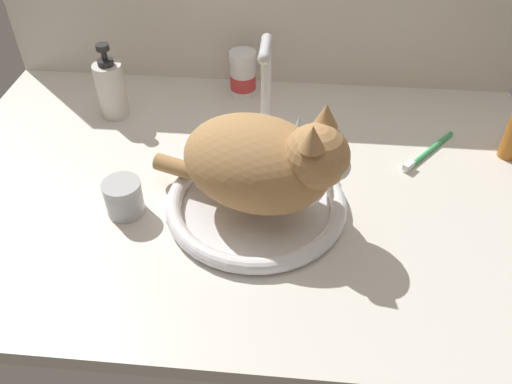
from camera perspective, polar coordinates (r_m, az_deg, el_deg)
The scene contains 9 objects.
countertop at distance 99.87cm, azimuth -1.53°, elevation 0.31°, with size 119.13×77.76×3.00cm, color silver.
backsplash_wall at distance 123.78cm, azimuth 0.51°, elevation 19.81°, with size 119.13×2.40×42.97cm, color silver.
sink_basin at distance 92.77cm, azimuth 0.00°, elevation -1.26°, with size 32.21×32.21×2.85cm.
faucet at distance 104.70cm, azimuth 1.07°, elevation 9.52°, with size 16.93×10.59×23.35cm.
cat at distance 85.82cm, azimuth 1.17°, elevation 3.19°, with size 35.17×25.58×19.78cm.
pill_bottle at distance 122.59cm, azimuth -1.43°, elevation 12.62°, with size 6.06×6.06×10.85cm.
soap_pump_bottle at distance 118.66cm, azimuth -15.55°, elevation 10.81°, with size 6.11×6.11×16.74cm.
metal_jar at distance 93.86cm, azimuth -14.26°, elevation -0.58°, with size 6.77×6.77×6.50cm.
toothbrush at distance 111.05cm, azimuth 18.24°, elevation 4.19°, with size 12.15×14.35×1.70cm.
Camera 1 is at (9.62, -74.51, 67.30)cm, focal length 36.60 mm.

